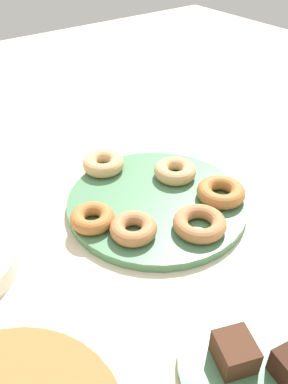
{
  "coord_description": "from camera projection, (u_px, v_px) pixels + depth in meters",
  "views": [
    {
      "loc": [
        -0.47,
        0.38,
        0.49
      ],
      "look_at": [
        0.0,
        0.03,
        0.05
      ],
      "focal_mm": 37.97,
      "sensor_mm": 36.0,
      "label": 1
    }
  ],
  "objects": [
    {
      "name": "donut_4",
      "position": [
        103.0,
        163.0,
        0.84
      ],
      "size": [
        0.09,
        0.09,
        0.03
      ],
      "primitive_type": "torus",
      "rotation": [
        0.0,
        0.0,
        3.11
      ],
      "color": "tan",
      "rests_on": "donut_plate"
    },
    {
      "name": "brownie_far",
      "position": [
        235.0,
        352.0,
        0.5
      ],
      "size": [
        0.06,
        0.06,
        0.04
      ],
      "primitive_type": "cube",
      "rotation": [
        0.0,
        0.0,
        -0.36
      ],
      "color": "#472819",
      "rests_on": "cake_plate"
    },
    {
      "name": "donut_plate",
      "position": [
        157.0,
        202.0,
        0.77
      ],
      "size": [
        0.34,
        0.34,
        0.02
      ],
      "primitive_type": "cylinder",
      "color": "#4C7F56",
      "rests_on": "ground_plane"
    },
    {
      "name": "donut_3",
      "position": [
        133.0,
        228.0,
        0.68
      ],
      "size": [
        0.11,
        0.11,
        0.03
      ],
      "primitive_type": "torus",
      "rotation": [
        0.0,
        0.0,
        2.4
      ],
      "color": "#B27547",
      "rests_on": "donut_plate"
    },
    {
      "name": "donut_5",
      "position": [
        92.0,
        218.0,
        0.7
      ],
      "size": [
        0.09,
        0.09,
        0.03
      ],
      "primitive_type": "torus",
      "rotation": [
        0.0,
        0.0,
        0.15
      ],
      "color": "#AD6B33",
      "rests_on": "donut_plate"
    },
    {
      "name": "donut_1",
      "position": [
        175.0,
        171.0,
        0.82
      ],
      "size": [
        0.11,
        0.11,
        0.03
      ],
      "primitive_type": "torus",
      "rotation": [
        0.0,
        0.0,
        0.36
      ],
      "color": "tan",
      "rests_on": "donut_plate"
    },
    {
      "name": "cake_plate",
      "position": [
        263.0,
        368.0,
        0.51
      ],
      "size": [
        0.21,
        0.21,
        0.01
      ],
      "primitive_type": "cylinder",
      "color": "#4C7F56",
      "rests_on": "ground_plane"
    },
    {
      "name": "ground_plane",
      "position": [
        157.0,
        206.0,
        0.78
      ],
      "size": [
        2.4,
        2.4,
        0.0
      ],
      "primitive_type": "plane",
      "color": "beige"
    },
    {
      "name": "donut_0",
      "position": [
        200.0,
        223.0,
        0.69
      ],
      "size": [
        0.13,
        0.13,
        0.03
      ],
      "primitive_type": "torus",
      "rotation": [
        0.0,
        0.0,
        5.48
      ],
      "color": "#B27547",
      "rests_on": "donut_plate"
    },
    {
      "name": "donut_2",
      "position": [
        221.0,
        192.0,
        0.76
      ],
      "size": [
        0.12,
        0.12,
        0.03
      ],
      "primitive_type": "torus",
      "rotation": [
        0.0,
        0.0,
        3.47
      ],
      "color": "#AD6B33",
      "rests_on": "donut_plate"
    }
  ]
}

